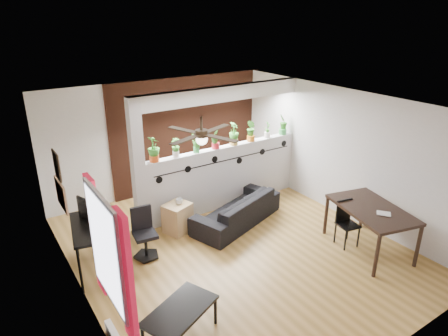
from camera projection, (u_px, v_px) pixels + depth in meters
room_shell at (235, 181)px, 6.70m from camera, size 6.30×7.10×2.90m
partition_wall at (225, 176)px, 8.50m from camera, size 3.60×0.18×1.35m
ceiling_header at (225, 93)px, 7.85m from camera, size 3.60×0.18×0.30m
pier_column at (138, 167)px, 7.29m from camera, size 0.22×0.20×2.60m
brick_panel at (190, 132)px, 9.41m from camera, size 3.90×0.05×2.60m
vine_decal at (227, 160)px, 8.28m from camera, size 3.31×0.01×0.30m
window_assembly at (107, 252)px, 4.38m from camera, size 0.09×1.30×1.55m
corkboard at (61, 195)px, 6.09m from camera, size 0.03×0.60×0.45m
framed_art at (57, 166)px, 5.87m from camera, size 0.03×0.34×0.44m
ceiling_fan at (202, 136)px, 5.68m from camera, size 1.19×1.19×0.43m
potted_plant_0 at (154, 148)px, 7.35m from camera, size 0.29×0.32×0.49m
potted_plant_1 at (176, 147)px, 7.60m from camera, size 0.23×0.22×0.37m
potted_plant_2 at (196, 143)px, 7.83m from camera, size 0.22×0.21×0.36m
potted_plant_3 at (216, 137)px, 8.05m from camera, size 0.27×0.24×0.44m
potted_plant_4 at (234, 133)px, 8.28m from camera, size 0.32×0.31×0.47m
potted_plant_5 at (251, 130)px, 8.51m from camera, size 0.20×0.25×0.46m
potted_plant_6 at (267, 129)px, 8.76m from camera, size 0.24×0.23×0.38m
potted_plant_7 at (283, 124)px, 8.98m from camera, size 0.30×0.28×0.47m
sofa at (237, 210)px, 7.93m from camera, size 2.07×1.33×0.57m
cube_shelf at (178, 218)px, 7.61m from camera, size 0.58×0.55×0.57m
cup at (179, 201)px, 7.51m from camera, size 0.15×0.15×0.10m
computer_desk at (92, 230)px, 6.30m from camera, size 0.81×1.24×0.83m
monitor at (88, 216)px, 6.35m from camera, size 0.34×0.18×0.19m
office_chair at (144, 236)px, 6.80m from camera, size 0.46×0.46×0.89m
dining_table at (372, 212)px, 6.88m from camera, size 1.24×1.67×0.82m
book at (384, 216)px, 6.56m from camera, size 0.26×0.27×0.02m
folding_chair at (346, 218)px, 7.16m from camera, size 0.40×0.40×0.84m
coffee_table at (180, 312)px, 5.06m from camera, size 1.12×0.90×0.46m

